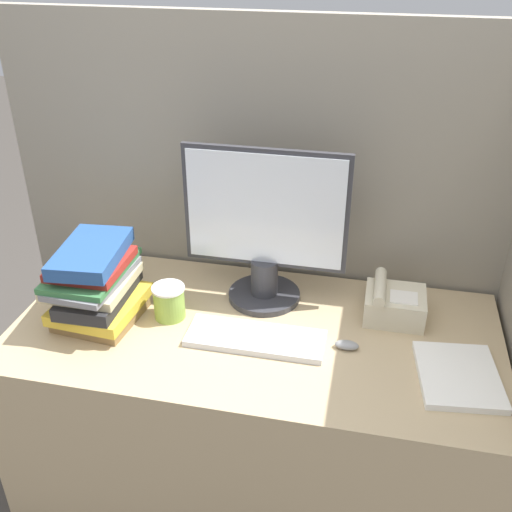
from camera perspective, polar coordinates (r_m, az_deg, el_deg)
cubicle_panel_rear at (r=2.11m, az=2.13°, el=0.62°), size 1.87×0.04×1.57m
desk at (r=2.06m, az=-0.13°, el=-15.08°), size 1.47×0.71×0.72m
monitor at (r=1.85m, az=0.85°, el=2.10°), size 0.51×0.23×0.51m
keyboard at (r=1.77m, az=-0.04°, el=-7.85°), size 0.41×0.14×0.02m
mouse at (r=1.76m, az=8.63°, el=-8.39°), size 0.07×0.04×0.02m
coffee_cup at (r=1.87m, az=-8.27°, el=-4.34°), size 0.10×0.10×0.11m
book_stack at (r=1.88m, az=-15.03°, el=-2.60°), size 0.26×0.32×0.24m
desk_telephone at (r=1.90m, az=12.96°, el=-4.46°), size 0.18×0.18×0.12m
paper_pile at (r=1.73m, az=18.71°, el=-10.75°), size 0.24×0.28×0.02m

